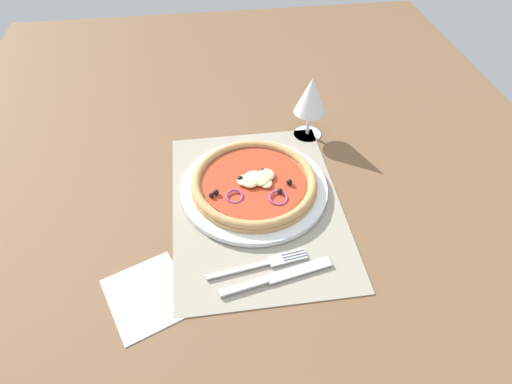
% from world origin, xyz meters
% --- Properties ---
extents(ground_plane, '(1.90, 1.40, 0.02)m').
position_xyz_m(ground_plane, '(0.00, 0.00, -0.01)').
color(ground_plane, brown).
extents(placemat, '(0.46, 0.33, 0.00)m').
position_xyz_m(placemat, '(0.00, 0.00, 0.00)').
color(placemat, gray).
rests_on(placemat, ground_plane).
extents(plate, '(0.30, 0.30, 0.01)m').
position_xyz_m(plate, '(-0.04, -0.00, 0.01)').
color(plate, white).
rests_on(plate, placemat).
extents(pizza, '(0.25, 0.25, 0.03)m').
position_xyz_m(pizza, '(-0.04, -0.00, 0.03)').
color(pizza, tan).
rests_on(pizza, plate).
extents(fork, '(0.04, 0.18, 0.00)m').
position_xyz_m(fork, '(0.15, -0.01, 0.01)').
color(fork, '#B2B5BA').
rests_on(fork, placemat).
extents(knife, '(0.06, 0.20, 0.01)m').
position_xyz_m(knife, '(0.17, 0.01, 0.01)').
color(knife, '#B2B5BA').
rests_on(knife, placemat).
extents(wine_glass, '(0.07, 0.07, 0.15)m').
position_xyz_m(wine_glass, '(-0.21, 0.15, 0.10)').
color(wine_glass, silver).
rests_on(wine_glass, ground_plane).
extents(napkin, '(0.17, 0.16, 0.00)m').
position_xyz_m(napkin, '(0.18, -0.21, 0.00)').
color(napkin, white).
rests_on(napkin, ground_plane).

